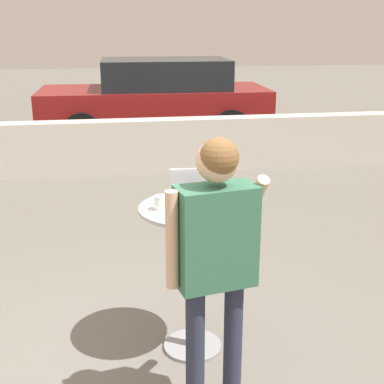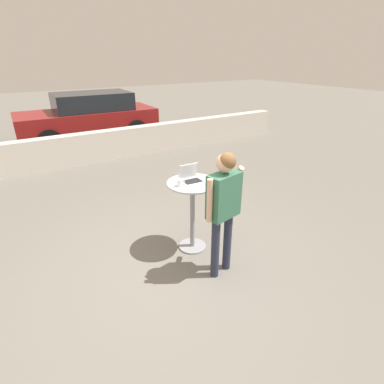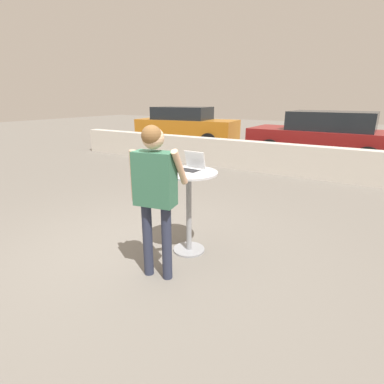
{
  "view_description": "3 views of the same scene",
  "coord_description": "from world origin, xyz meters",
  "px_view_note": "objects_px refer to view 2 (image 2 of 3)",
  "views": [
    {
      "loc": [
        0.01,
        -2.93,
        2.27
      ],
      "look_at": [
        0.53,
        0.28,
        1.22
      ],
      "focal_mm": 50.0,
      "sensor_mm": 36.0,
      "label": 1
    },
    {
      "loc": [
        -1.52,
        -2.88,
        2.72
      ],
      "look_at": [
        0.37,
        0.12,
        1.08
      ],
      "focal_mm": 28.0,
      "sensor_mm": 36.0,
      "label": 2
    },
    {
      "loc": [
        2.47,
        -2.66,
        1.95
      ],
      "look_at": [
        0.65,
        0.3,
        0.86
      ],
      "focal_mm": 28.0,
      "sensor_mm": 36.0,
      "label": 3
    }
  ],
  "objects_px": {
    "cafe_table": "(192,204)",
    "coffee_mug": "(180,183)",
    "standing_person": "(224,200)",
    "parked_car_near_street": "(89,116)",
    "laptop": "(191,178)"
  },
  "relations": [
    {
      "from": "coffee_mug",
      "to": "parked_car_near_street",
      "type": "distance_m",
      "value": 7.38
    },
    {
      "from": "cafe_table",
      "to": "standing_person",
      "type": "height_order",
      "value": "standing_person"
    },
    {
      "from": "laptop",
      "to": "standing_person",
      "type": "relative_size",
      "value": 0.18
    },
    {
      "from": "standing_person",
      "to": "parked_car_near_street",
      "type": "xyz_separation_m",
      "value": [
        0.46,
        8.01,
        -0.28
      ]
    },
    {
      "from": "coffee_mug",
      "to": "standing_person",
      "type": "xyz_separation_m",
      "value": [
        0.23,
        -0.67,
        -0.04
      ]
    },
    {
      "from": "cafe_table",
      "to": "coffee_mug",
      "type": "bearing_deg",
      "value": -173.36
    },
    {
      "from": "cafe_table",
      "to": "standing_person",
      "type": "distance_m",
      "value": 0.77
    },
    {
      "from": "standing_person",
      "to": "parked_car_near_street",
      "type": "height_order",
      "value": "standing_person"
    },
    {
      "from": "laptop",
      "to": "cafe_table",
      "type": "bearing_deg",
      "value": -93.57
    },
    {
      "from": "laptop",
      "to": "parked_car_near_street",
      "type": "height_order",
      "value": "parked_car_near_street"
    },
    {
      "from": "laptop",
      "to": "coffee_mug",
      "type": "height_order",
      "value": "laptop"
    },
    {
      "from": "coffee_mug",
      "to": "cafe_table",
      "type": "bearing_deg",
      "value": 6.64
    },
    {
      "from": "laptop",
      "to": "coffee_mug",
      "type": "bearing_deg",
      "value": -160.76
    },
    {
      "from": "parked_car_near_street",
      "to": "laptop",
      "type": "bearing_deg",
      "value": -93.74
    },
    {
      "from": "cafe_table",
      "to": "laptop",
      "type": "height_order",
      "value": "laptop"
    }
  ]
}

